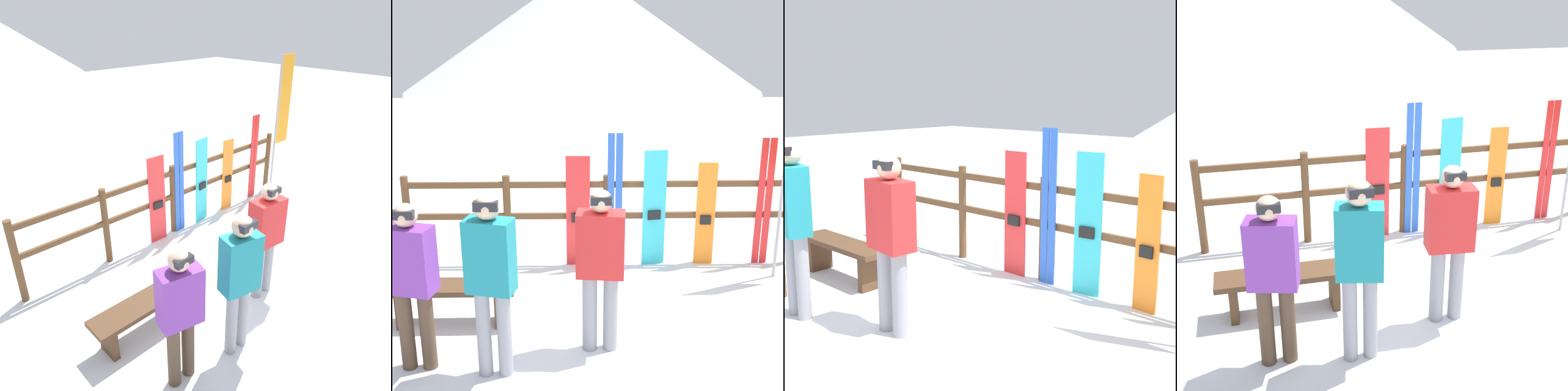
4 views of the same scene
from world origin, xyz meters
TOP-DOWN VIEW (x-y plane):
  - ground_plane at (0.00, 0.00)m, footprint 40.00×40.00m
  - fence at (0.00, 1.82)m, footprint 5.33×0.10m
  - bench at (-1.74, 0.27)m, footprint 1.38×0.36m
  - person_red at (-0.18, -0.25)m, footprint 0.47×0.29m
  - person_teal at (-1.15, -0.64)m, footprint 0.45×0.31m
  - person_purple at (-1.87, -0.52)m, footprint 0.47×0.33m
  - snowboard_red at (-0.38, 1.76)m, footprint 0.31×0.06m
  - ski_pair_blue at (0.10, 1.76)m, footprint 0.19×0.02m
  - snowboard_cyan at (0.62, 1.76)m, footprint 0.30×0.09m
  - snowboard_orange at (1.30, 1.76)m, footprint 0.25×0.06m
  - ski_pair_red at (2.06, 1.76)m, footprint 0.20×0.02m

SIDE VIEW (x-z plane):
  - ground_plane at x=0.00m, z-range 0.00..0.00m
  - bench at x=-1.74m, z-range 0.11..0.57m
  - snowboard_orange at x=1.30m, z-range 0.00..1.40m
  - fence at x=0.00m, z-range 0.11..1.34m
  - snowboard_red at x=-0.38m, z-range 0.00..1.49m
  - snowboard_cyan at x=0.62m, z-range 0.00..1.56m
  - ski_pair_red at x=2.06m, z-range 0.00..1.72m
  - ski_pair_blue at x=0.10m, z-range 0.00..1.79m
  - person_purple at x=-1.87m, z-range 0.13..1.74m
  - person_red at x=-0.18m, z-range 0.13..1.77m
  - person_teal at x=-1.15m, z-range 0.15..1.89m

